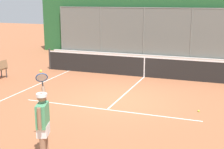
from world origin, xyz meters
name	(u,v)px	position (x,y,z in m)	size (l,w,h in m)	color
ground_plane	(118,100)	(0.00, 0.00, 0.00)	(60.00, 60.00, 0.00)	#A8603D
court_line_markings	(104,113)	(0.00, 1.38, 0.00)	(7.84, 8.76, 0.01)	white
fence_backdrop	(169,29)	(0.00, -9.65, 1.74)	(17.39, 1.37, 3.52)	slate
tennis_net	(144,67)	(0.00, -3.74, 0.49)	(10.07, 0.09, 1.07)	#2D2D2D
tennis_player	(43,122)	(0.13, 4.67, 0.91)	(0.78, 1.20, 1.86)	navy
tennis_ball_mid_court	(199,111)	(-2.84, 0.26, 0.03)	(0.07, 0.07, 0.07)	#C1D138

